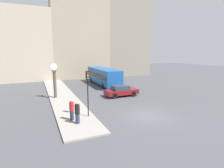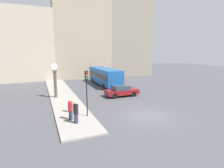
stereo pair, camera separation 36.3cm
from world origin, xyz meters
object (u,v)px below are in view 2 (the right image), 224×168
at_px(street_clock, 55,81).
at_px(pedestrian_red_top, 71,110).
at_px(traffic_light_near, 87,84).
at_px(pedestrian_black_jacket, 76,112).
at_px(sedan_car, 121,91).
at_px(bus_distant, 105,76).

height_order(street_clock, pedestrian_red_top, street_clock).
xyz_separation_m(traffic_light_near, pedestrian_black_jacket, (-1.20, -1.17, -1.94)).
bearing_deg(sedan_car, traffic_light_near, -136.70).
xyz_separation_m(sedan_car, pedestrian_red_top, (-7.41, -5.93, 0.27)).
xyz_separation_m(traffic_light_near, street_clock, (-1.91, 7.69, -0.78)).
xyz_separation_m(street_clock, pedestrian_black_jacket, (0.71, -8.87, -1.16)).
relative_size(sedan_car, pedestrian_black_jacket, 2.42).
xyz_separation_m(bus_distant, street_clock, (-8.60, -6.17, 0.53)).
bearing_deg(bus_distant, sedan_car, -95.15).
xyz_separation_m(pedestrian_black_jacket, pedestrian_red_top, (-0.26, 0.85, -0.01)).
bearing_deg(pedestrian_black_jacket, traffic_light_near, 44.44).
bearing_deg(bus_distant, street_clock, -144.34).
height_order(sedan_car, pedestrian_red_top, pedestrian_red_top).
height_order(traffic_light_near, street_clock, street_clock).
xyz_separation_m(traffic_light_near, pedestrian_red_top, (-1.46, -0.32, -1.95)).
bearing_deg(pedestrian_red_top, street_clock, 93.22).
height_order(pedestrian_black_jacket, pedestrian_red_top, pedestrian_black_jacket).
bearing_deg(traffic_light_near, street_clock, 103.95).
distance_m(bus_distant, pedestrian_black_jacket, 17.00).
xyz_separation_m(sedan_car, pedestrian_black_jacket, (-7.15, -6.78, 0.28)).
relative_size(bus_distant, pedestrian_red_top, 5.80).
height_order(sedan_car, street_clock, street_clock).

